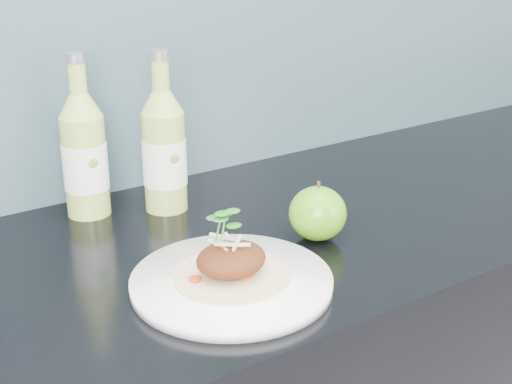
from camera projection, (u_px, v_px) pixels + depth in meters
dinner_plate at (232, 282)px, 0.95m from camera, size 0.34×0.34×0.02m
pork_taco at (231, 257)px, 0.94m from camera, size 0.16×0.16×0.10m
green_apple at (318, 213)px, 1.08m from camera, size 0.12×0.12×0.09m
cider_bottle_left at (85, 155)px, 1.15m from camera, size 0.08×0.08×0.27m
cider_bottle_right at (164, 151)px, 1.17m from camera, size 0.09×0.09×0.27m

